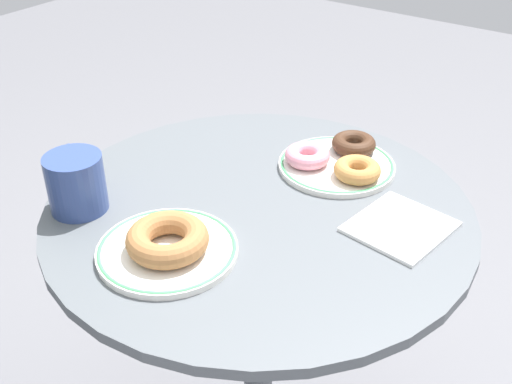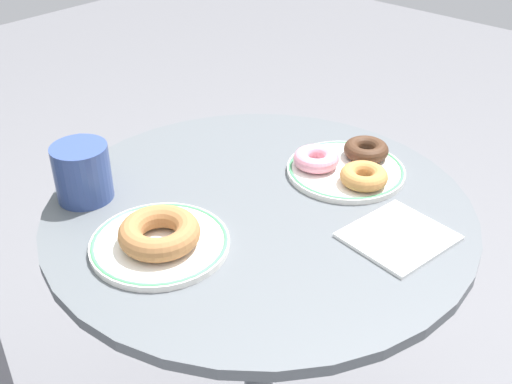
% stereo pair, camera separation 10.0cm
% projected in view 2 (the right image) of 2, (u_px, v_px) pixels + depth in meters
% --- Properties ---
extents(cafe_table, '(0.69, 0.69, 0.75)m').
position_uv_depth(cafe_table, '(259.00, 317.00, 1.15)').
color(cafe_table, '#565B60').
rests_on(cafe_table, ground).
extents(plate_left, '(0.21, 0.21, 0.01)m').
position_uv_depth(plate_left, '(160.00, 243.00, 0.92)').
color(plate_left, white).
rests_on(plate_left, cafe_table).
extents(plate_right, '(0.21, 0.21, 0.01)m').
position_uv_depth(plate_right, '(346.00, 170.00, 1.10)').
color(plate_right, white).
rests_on(plate_right, cafe_table).
extents(donut_cinnamon, '(0.14, 0.14, 0.04)m').
position_uv_depth(donut_cinnamon, '(159.00, 233.00, 0.91)').
color(donut_cinnamon, '#A36B3D').
rests_on(donut_cinnamon, plate_left).
extents(donut_chocolate, '(0.11, 0.11, 0.03)m').
position_uv_depth(donut_chocolate, '(366.00, 150.00, 1.13)').
color(donut_chocolate, '#422819').
rests_on(donut_chocolate, plate_right).
extents(donut_pink_frosted, '(0.09, 0.09, 0.03)m').
position_uv_depth(donut_pink_frosted, '(314.00, 158.00, 1.10)').
color(donut_pink_frosted, pink).
rests_on(donut_pink_frosted, plate_right).
extents(donut_old_fashioned, '(0.10, 0.10, 0.03)m').
position_uv_depth(donut_old_fashioned, '(364.00, 176.00, 1.05)').
color(donut_old_fashioned, '#BC7F42').
rests_on(donut_old_fashioned, plate_right).
extents(paper_napkin, '(0.16, 0.15, 0.01)m').
position_uv_depth(paper_napkin, '(398.00, 237.00, 0.94)').
color(paper_napkin, white).
rests_on(paper_napkin, cafe_table).
extents(coffee_mug, '(0.10, 0.12, 0.09)m').
position_uv_depth(coffee_mug, '(82.00, 171.00, 1.02)').
color(coffee_mug, '#334784').
rests_on(coffee_mug, cafe_table).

